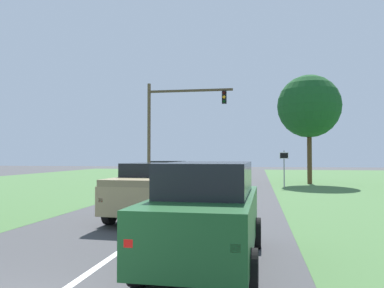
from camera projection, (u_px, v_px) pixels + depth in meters
ground_plane at (185, 206)px, 16.77m from camera, size 120.00×120.00×0.00m
red_suv_near at (208, 210)px, 7.91m from camera, size 2.18×5.02×2.05m
pickup_truck_lead at (154, 190)px, 13.57m from camera, size 2.44×5.41×1.94m
traffic_light at (170, 119)px, 28.05m from camera, size 6.27×0.40×7.50m
keep_moving_sign at (284, 164)px, 26.30m from camera, size 0.60×0.09×2.56m
oak_tree_right at (309, 106)px, 30.19m from camera, size 4.90×4.90×8.52m
crossing_suv_far at (170, 171)px, 31.22m from camera, size 4.49×2.23×1.77m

